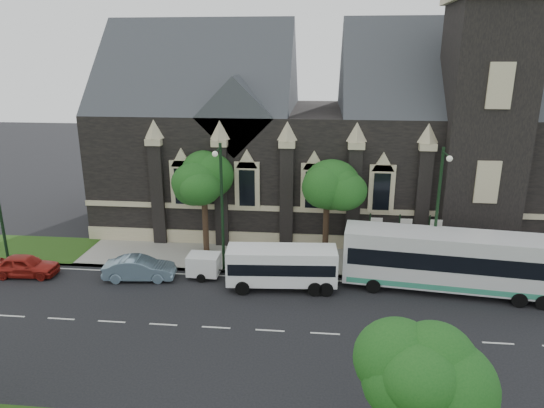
# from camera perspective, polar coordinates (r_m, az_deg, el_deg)

# --- Properties ---
(ground) EXTENTS (160.00, 160.00, 0.00)m
(ground) POSITION_cam_1_polar(r_m,az_deg,el_deg) (27.34, -0.24, -14.67)
(ground) COLOR black
(ground) RESTS_ON ground
(sidewalk) EXTENTS (80.00, 5.00, 0.15)m
(sidewalk) POSITION_cam_1_polar(r_m,az_deg,el_deg) (35.71, 1.39, -6.56)
(sidewalk) COLOR gray
(sidewalk) RESTS_ON ground
(museum) EXTENTS (40.00, 17.70, 29.90)m
(museum) POSITION_cam_1_polar(r_m,az_deg,el_deg) (42.44, 9.46, 8.42)
(museum) COLOR black
(museum) RESTS_ON ground
(tree_park_east) EXTENTS (3.40, 3.40, 6.28)m
(tree_park_east) POSITION_cam_1_polar(r_m,az_deg,el_deg) (17.30, 18.00, -18.26)
(tree_park_east) COLOR black
(tree_park_east) RESTS_ON ground
(tree_walk_right) EXTENTS (4.08, 4.08, 7.80)m
(tree_walk_right) POSITION_cam_1_polar(r_m,az_deg,el_deg) (34.91, 6.88, 2.74)
(tree_walk_right) COLOR black
(tree_walk_right) RESTS_ON ground
(tree_walk_left) EXTENTS (3.91, 3.91, 7.64)m
(tree_walk_left) POSITION_cam_1_polar(r_m,az_deg,el_deg) (35.88, -7.67, 2.97)
(tree_walk_left) COLOR black
(tree_walk_left) RESTS_ON ground
(street_lamp_near) EXTENTS (0.36, 1.88, 9.00)m
(street_lamp_near) POSITION_cam_1_polar(r_m,az_deg,el_deg) (32.48, 18.97, -0.47)
(street_lamp_near) COLOR black
(street_lamp_near) RESTS_ON ground
(street_lamp_mid) EXTENTS (0.36, 1.88, 9.00)m
(street_lamp_mid) POSITION_cam_1_polar(r_m,az_deg,el_deg) (32.26, -5.99, 0.27)
(street_lamp_mid) COLOR black
(street_lamp_mid) RESTS_ON ground
(banner_flag_left) EXTENTS (0.90, 0.10, 4.00)m
(banner_flag_left) POSITION_cam_1_polar(r_m,az_deg,el_deg) (34.50, 11.84, -3.67)
(banner_flag_left) COLOR black
(banner_flag_left) RESTS_ON ground
(banner_flag_center) EXTENTS (0.90, 0.10, 4.00)m
(banner_flag_center) POSITION_cam_1_polar(r_m,az_deg,el_deg) (34.77, 15.12, -3.74)
(banner_flag_center) COLOR black
(banner_flag_center) RESTS_ON ground
(banner_flag_right) EXTENTS (0.90, 0.10, 4.00)m
(banner_flag_right) POSITION_cam_1_polar(r_m,az_deg,el_deg) (35.16, 18.34, -3.79)
(banner_flag_right) COLOR black
(banner_flag_right) RESTS_ON ground
(tour_coach) EXTENTS (13.36, 4.26, 3.83)m
(tour_coach) POSITION_cam_1_polar(r_m,az_deg,el_deg) (32.60, 20.22, -6.22)
(tour_coach) COLOR silver
(tour_coach) RESTS_ON ground
(shuttle_bus) EXTENTS (7.11, 2.90, 2.69)m
(shuttle_bus) POSITION_cam_1_polar(r_m,az_deg,el_deg) (31.19, 1.19, -7.21)
(shuttle_bus) COLOR white
(shuttle_bus) RESTS_ON ground
(box_trailer) EXTENTS (3.05, 1.79, 1.62)m
(box_trailer) POSITION_cam_1_polar(r_m,az_deg,el_deg) (33.15, -8.03, -7.07)
(box_trailer) COLOR white
(box_trailer) RESTS_ON ground
(sedan) EXTENTS (4.85, 2.15, 1.55)m
(sedan) POSITION_cam_1_polar(r_m,az_deg,el_deg) (33.79, -15.33, -7.33)
(sedan) COLOR #6C889D
(sedan) RESTS_ON ground
(car_far_red) EXTENTS (4.48, 2.02, 1.49)m
(car_far_red) POSITION_cam_1_polar(r_m,az_deg,el_deg) (37.12, -27.06, -6.46)
(car_far_red) COLOR maroon
(car_far_red) RESTS_ON ground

